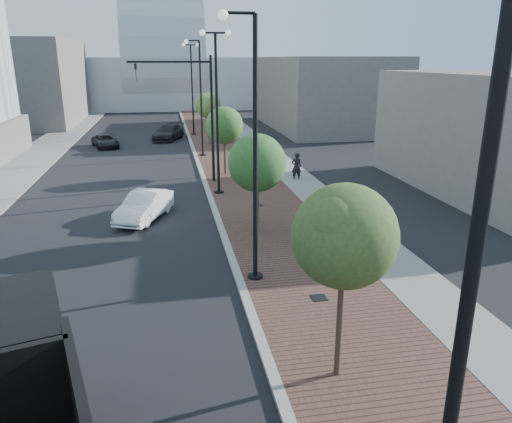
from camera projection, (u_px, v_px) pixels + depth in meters
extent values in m
cube|color=#4C2D23|center=(228.00, 143.00, 46.45)|extent=(7.00, 140.00, 0.12)
cube|color=slate|center=(256.00, 142.00, 46.92)|extent=(2.40, 140.00, 0.13)
cube|color=gray|center=(192.00, 144.00, 45.83)|extent=(0.30, 140.00, 0.14)
cube|color=slate|center=(46.00, 149.00, 43.57)|extent=(4.00, 140.00, 0.12)
cylinder|color=black|center=(58.00, 389.00, 10.99)|extent=(0.65, 1.28, 1.23)
cylinder|color=silver|center=(58.00, 389.00, 10.99)|extent=(0.55, 0.75, 0.67)
imported|color=white|center=(144.00, 206.00, 24.38)|extent=(3.03, 4.52, 1.41)
imported|color=black|center=(105.00, 141.00, 44.43)|extent=(3.04, 4.49, 1.14)
imported|color=black|center=(168.00, 132.00, 48.56)|extent=(3.70, 5.47, 1.47)
imported|color=black|center=(296.00, 167.00, 32.10)|extent=(0.71, 0.49, 1.89)
cylinder|color=black|center=(458.00, 366.00, 5.19)|extent=(0.16, 0.16, 9.00)
cylinder|color=black|center=(255.00, 277.00, 17.80)|extent=(0.56, 0.56, 0.20)
cylinder|color=black|center=(255.00, 156.00, 16.44)|extent=(0.16, 0.16, 9.00)
cylinder|color=black|center=(239.00, 13.00, 15.00)|extent=(1.00, 0.10, 0.10)
sphere|color=silver|center=(223.00, 15.00, 14.94)|extent=(0.32, 0.32, 0.32)
cylinder|color=black|center=(219.00, 193.00, 29.05)|extent=(0.56, 0.56, 0.20)
cylinder|color=black|center=(217.00, 117.00, 27.69)|extent=(0.16, 0.16, 9.00)
cylinder|color=black|center=(215.00, 33.00, 26.34)|extent=(1.40, 0.10, 0.10)
sphere|color=silver|center=(202.00, 33.00, 26.22)|extent=(0.32, 0.32, 0.32)
sphere|color=silver|center=(228.00, 33.00, 26.46)|extent=(0.32, 0.32, 0.32)
cylinder|color=black|center=(203.00, 156.00, 40.30)|extent=(0.56, 0.56, 0.20)
cylinder|color=black|center=(201.00, 100.00, 38.95)|extent=(0.16, 0.16, 9.00)
cylinder|color=black|center=(193.00, 41.00, 37.51)|extent=(1.00, 0.10, 0.10)
sphere|color=silver|center=(186.00, 42.00, 37.44)|extent=(0.32, 0.32, 0.32)
cylinder|color=black|center=(194.00, 134.00, 51.56)|extent=(0.56, 0.56, 0.20)
cylinder|color=black|center=(192.00, 91.00, 50.20)|extent=(0.16, 0.16, 9.00)
cylinder|color=black|center=(190.00, 45.00, 48.85)|extent=(1.40, 0.10, 0.10)
sphere|color=silver|center=(183.00, 45.00, 48.73)|extent=(0.32, 0.32, 0.32)
sphere|color=silver|center=(197.00, 45.00, 48.97)|extent=(0.32, 0.32, 0.32)
cylinder|color=black|center=(212.00, 121.00, 30.69)|extent=(0.18, 0.18, 8.00)
cylinder|color=black|center=(169.00, 62.00, 29.18)|extent=(5.00, 0.12, 0.12)
imported|color=black|center=(136.00, 72.00, 29.01)|extent=(0.16, 0.20, 1.00)
cylinder|color=#382619|center=(340.00, 315.00, 11.84)|extent=(0.16, 0.16, 3.59)
sphere|color=#324C1A|center=(345.00, 236.00, 11.22)|extent=(2.49, 2.49, 2.49)
sphere|color=#324C1A|center=(355.00, 241.00, 11.65)|extent=(1.74, 1.74, 1.74)
sphere|color=#324C1A|center=(337.00, 227.00, 10.78)|extent=(1.50, 1.50, 1.50)
cylinder|color=#382619|center=(257.00, 201.00, 22.22)|extent=(0.16, 0.16, 3.10)
sphere|color=#27591E|center=(257.00, 163.00, 21.69)|extent=(2.62, 2.62, 2.62)
sphere|color=#27591E|center=(264.00, 166.00, 22.11)|extent=(1.83, 1.83, 1.83)
sphere|color=#27591E|center=(251.00, 158.00, 21.27)|extent=(1.57, 1.57, 1.57)
cylinder|color=#382619|center=(225.00, 152.00, 33.46)|extent=(0.16, 0.16, 3.23)
sphere|color=#305D20|center=(224.00, 125.00, 32.90)|extent=(2.55, 2.55, 2.55)
sphere|color=#305D20|center=(230.00, 128.00, 33.33)|extent=(1.78, 1.78, 1.78)
sphere|color=#305D20|center=(220.00, 121.00, 32.47)|extent=(1.53, 1.53, 1.53)
cylinder|color=#382619|center=(209.00, 127.00, 44.67)|extent=(0.16, 0.16, 3.49)
sphere|color=#446221|center=(208.00, 105.00, 44.07)|extent=(2.31, 2.31, 2.31)
sphere|color=#446221|center=(212.00, 108.00, 44.50)|extent=(1.62, 1.62, 1.62)
sphere|color=#446221|center=(205.00, 102.00, 43.64)|extent=(1.39, 1.39, 1.39)
cube|color=#AFB6BA|center=(165.00, 81.00, 86.51)|extent=(50.00, 28.00, 8.00)
cube|color=#625C59|center=(17.00, 83.00, 59.62)|extent=(14.00, 20.00, 10.00)
cube|color=#5D5854|center=(322.00, 93.00, 56.82)|extent=(12.00, 22.00, 8.00)
cube|color=#645E5A|center=(509.00, 133.00, 29.19)|extent=(10.00, 16.00, 7.00)
cube|color=black|center=(319.00, 298.00, 16.23)|extent=(0.50, 0.50, 0.02)
cube|color=black|center=(258.00, 205.00, 26.54)|extent=(0.50, 0.50, 0.02)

